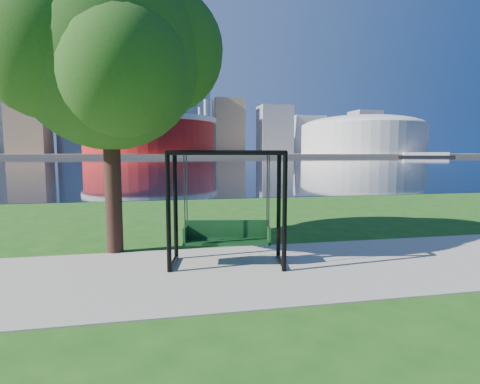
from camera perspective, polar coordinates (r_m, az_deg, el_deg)
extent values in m
plane|color=#1E5114|center=(8.52, -0.20, -11.02)|extent=(900.00, 900.00, 0.00)
cube|color=#9E937F|center=(8.05, 0.51, -11.93)|extent=(120.00, 4.00, 0.03)
cube|color=black|center=(110.03, -10.62, 4.54)|extent=(900.00, 180.00, 0.02)
cube|color=#937F60|center=(314.00, -11.18, 5.55)|extent=(900.00, 228.00, 2.00)
cylinder|color=maroon|center=(243.37, -13.53, 8.24)|extent=(80.00, 80.00, 22.00)
cylinder|color=silver|center=(243.96, -13.59, 10.47)|extent=(83.00, 83.00, 3.00)
cylinder|color=silver|center=(263.59, -6.15, 9.27)|extent=(2.00, 2.00, 32.00)
cylinder|color=silver|center=(265.69, -20.60, 8.90)|extent=(2.00, 2.00, 32.00)
cylinder|color=silver|center=(228.30, -22.13, 9.40)|extent=(2.00, 2.00, 32.00)
cylinder|color=silver|center=(225.86, -5.24, 9.85)|extent=(2.00, 2.00, 32.00)
cylinder|color=beige|center=(278.91, 18.08, 7.60)|extent=(84.00, 84.00, 20.00)
ellipsoid|color=beige|center=(279.37, 18.14, 9.44)|extent=(84.00, 84.00, 15.12)
cube|color=#998466|center=(326.25, -29.66, 12.83)|extent=(26.00, 26.00, 88.00)
cube|color=slate|center=(343.19, -23.47, 13.32)|extent=(30.00, 24.00, 95.00)
cube|color=gray|center=(317.34, -18.72, 12.05)|extent=(24.00, 24.00, 72.00)
cube|color=silver|center=(345.37, -13.04, 12.35)|extent=(32.00, 28.00, 80.00)
cube|color=slate|center=(320.38, -6.74, 11.00)|extent=(22.00, 22.00, 58.00)
cube|color=#998466|center=(338.59, -1.80, 9.91)|extent=(26.00, 26.00, 48.00)
cube|color=gray|center=(337.75, 5.29, 9.39)|extent=(28.00, 24.00, 42.00)
cube|color=silver|center=(374.25, 10.11, 8.52)|extent=(30.00, 26.00, 36.00)
cube|color=gray|center=(377.86, 18.41, 8.59)|extent=(24.00, 24.00, 40.00)
cube|color=#998466|center=(411.37, 22.22, 7.66)|extent=(26.00, 26.00, 32.00)
sphere|color=#998466|center=(335.90, -30.11, 20.88)|extent=(10.00, 10.00, 10.00)
cylinder|color=black|center=(7.80, -10.86, -3.30)|extent=(0.11, 0.11, 2.50)
cylinder|color=black|center=(7.76, 6.82, -3.27)|extent=(0.11, 0.11, 2.50)
cylinder|color=black|center=(8.75, -9.80, -2.28)|extent=(0.11, 0.11, 2.50)
cylinder|color=black|center=(8.72, 5.92, -2.25)|extent=(0.11, 0.11, 2.50)
cylinder|color=black|center=(7.59, -2.08, 6.02)|extent=(2.37, 0.52, 0.10)
cylinder|color=black|center=(8.57, -1.98, 6.01)|extent=(2.37, 0.52, 0.10)
cylinder|color=black|center=(8.18, -10.46, 5.92)|extent=(0.27, 0.98, 0.10)
cylinder|color=black|center=(8.53, -10.15, -10.50)|extent=(0.25, 0.98, 0.08)
cylinder|color=black|center=(8.15, 6.44, 5.98)|extent=(0.27, 0.98, 0.10)
cylinder|color=black|center=(8.49, 6.25, -10.50)|extent=(0.25, 0.98, 0.08)
cube|color=black|center=(8.31, -1.98, -7.59)|extent=(1.96, 0.82, 0.07)
cube|color=black|center=(8.46, -1.96, -5.68)|extent=(1.88, 0.39, 0.41)
cube|color=black|center=(8.34, -8.34, -6.53)|extent=(0.14, 0.49, 0.37)
cube|color=black|center=(8.31, 4.39, -6.52)|extent=(0.14, 0.49, 0.37)
cylinder|color=#38383E|center=(7.98, -8.46, -0.10)|extent=(0.03, 0.03, 1.57)
cylinder|color=#38383E|center=(7.96, 4.43, -0.07)|extent=(0.03, 0.03, 1.57)
cylinder|color=#38383E|center=(8.38, -8.12, 0.19)|extent=(0.03, 0.03, 1.57)
cylinder|color=#38383E|center=(8.36, 4.16, 0.22)|extent=(0.03, 0.03, 1.57)
cylinder|color=black|center=(9.71, -18.84, 2.80)|extent=(0.40, 0.40, 4.02)
sphere|color=#234915|center=(9.96, -19.39, 18.73)|extent=(4.38, 4.38, 4.38)
sphere|color=#234915|center=(10.50, -12.18, 20.29)|extent=(3.29, 3.29, 3.29)
sphere|color=#234915|center=(9.85, -26.45, 19.69)|extent=(3.47, 3.47, 3.47)
sphere|color=#234915|center=(8.85, -17.77, 17.44)|extent=(2.92, 2.92, 2.92)
sphere|color=#234915|center=(11.27, -21.66, 20.93)|extent=(3.10, 3.10, 3.10)
cube|color=black|center=(246.18, 26.37, 4.88)|extent=(30.92, 19.40, 1.21)
cube|color=silver|center=(246.17, 26.39, 5.23)|extent=(24.77, 15.61, 1.81)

